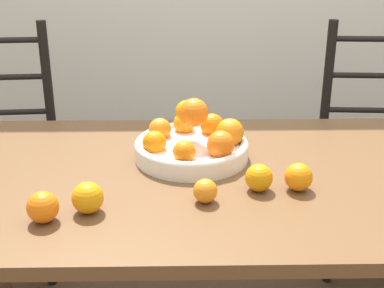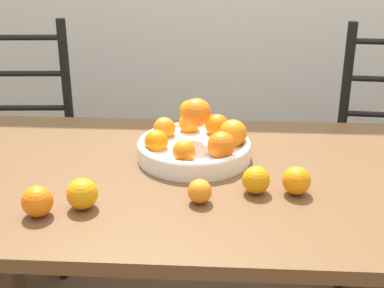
{
  "view_description": "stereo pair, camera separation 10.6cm",
  "coord_description": "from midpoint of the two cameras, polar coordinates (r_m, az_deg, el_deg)",
  "views": [
    {
      "loc": [
        -0.19,
        -1.33,
        1.37
      ],
      "look_at": [
        -0.17,
        0.0,
        0.82
      ],
      "focal_mm": 50.0,
      "sensor_mm": 36.0,
      "label": 1
    },
    {
      "loc": [
        -0.09,
        -1.33,
        1.37
      ],
      "look_at": [
        -0.17,
        0.0,
        0.82
      ],
      "focal_mm": 50.0,
      "sensor_mm": 36.0,
      "label": 2
    }
  ],
  "objects": [
    {
      "name": "dining_table",
      "position": [
        1.52,
        8.42,
        -6.25
      ],
      "size": [
        1.93,
        0.87,
        0.74
      ],
      "color": "brown",
      "rests_on": "ground_plane"
    },
    {
      "name": "fruit_bowl",
      "position": [
        1.55,
        2.33,
        0.18
      ],
      "size": [
        0.33,
        0.33,
        0.18
      ],
      "color": "white",
      "rests_on": "dining_table"
    },
    {
      "name": "orange_loose_0",
      "position": [
        1.39,
        13.24,
        -3.87
      ],
      "size": [
        0.07,
        0.07,
        0.07
      ],
      "color": "orange",
      "rests_on": "dining_table"
    },
    {
      "name": "orange_loose_1",
      "position": [
        1.3,
        -9.36,
        -5.3
      ],
      "size": [
        0.08,
        0.08,
        0.08
      ],
      "color": "orange",
      "rests_on": "dining_table"
    },
    {
      "name": "orange_loose_2",
      "position": [
        1.31,
        3.15,
        -5.1
      ],
      "size": [
        0.06,
        0.06,
        0.06
      ],
      "color": "orange",
      "rests_on": "dining_table"
    },
    {
      "name": "orange_loose_3",
      "position": [
        1.37,
        9.16,
        -3.85
      ],
      "size": [
        0.07,
        0.07,
        0.07
      ],
      "color": "orange",
      "rests_on": "dining_table"
    },
    {
      "name": "orange_loose_4",
      "position": [
        1.29,
        -13.93,
        -6.0
      ],
      "size": [
        0.07,
        0.07,
        0.07
      ],
      "color": "orange",
      "rests_on": "dining_table"
    },
    {
      "name": "chair_left",
      "position": [
        2.37,
        -16.63,
        -0.77
      ],
      "size": [
        0.45,
        0.43,
        1.02
      ],
      "rotation": [
        0.0,
        0.0,
        0.07
      ],
      "color": "black",
      "rests_on": "ground_plane"
    }
  ]
}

